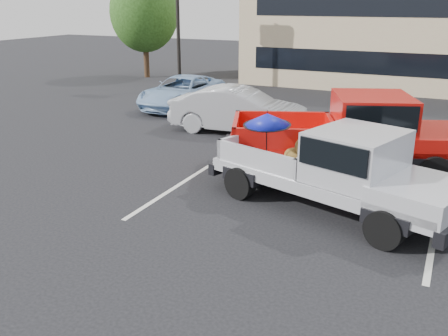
% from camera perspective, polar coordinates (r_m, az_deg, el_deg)
% --- Properties ---
extents(ground, '(90.00, 90.00, 0.00)m').
position_cam_1_polar(ground, '(9.90, 4.63, -7.98)').
color(ground, black).
rests_on(ground, ground).
extents(stripe_left, '(0.12, 5.00, 0.01)m').
position_cam_1_polar(stripe_left, '(12.74, -4.82, -1.71)').
color(stripe_left, silver).
rests_on(stripe_left, ground).
extents(stripe_right, '(0.12, 5.00, 0.01)m').
position_cam_1_polar(stripe_right, '(11.22, 23.00, -6.15)').
color(stripe_right, silver).
rests_on(stripe_right, ground).
extents(motel_building, '(20.40, 8.40, 6.30)m').
position_cam_1_polar(motel_building, '(29.34, 24.02, 14.77)').
color(motel_building, tan).
rests_on(motel_building, ground).
extents(tree_left, '(3.96, 3.96, 6.02)m').
position_cam_1_polar(tree_left, '(30.52, -9.12, 17.17)').
color(tree_left, '#332114').
rests_on(tree_left, ground).
extents(silver_pickup, '(6.02, 3.64, 2.06)m').
position_cam_1_polar(silver_pickup, '(10.93, 13.58, 0.14)').
color(silver_pickup, black).
rests_on(silver_pickup, ground).
extents(red_pickup, '(6.81, 4.38, 2.12)m').
position_cam_1_polar(red_pickup, '(13.53, 15.59, 4.02)').
color(red_pickup, black).
rests_on(red_pickup, ground).
extents(silver_sedan, '(4.86, 2.03, 1.56)m').
position_cam_1_polar(silver_sedan, '(17.44, 1.71, 6.62)').
color(silver_sedan, '#ABAEB2').
rests_on(silver_sedan, ground).
extents(blue_suv, '(2.26, 4.80, 1.33)m').
position_cam_1_polar(blue_suv, '(21.74, -4.79, 8.66)').
color(blue_suv, '#8FB0D6').
rests_on(blue_suv, ground).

